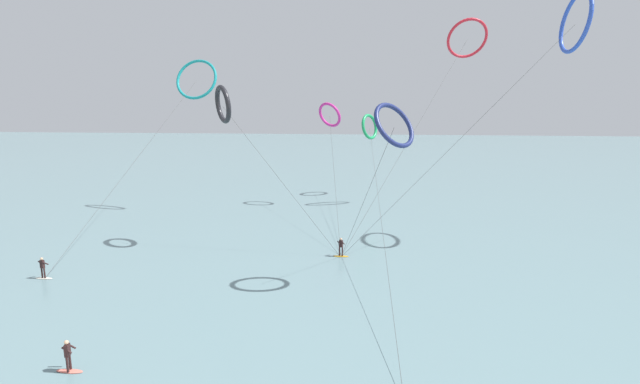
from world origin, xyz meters
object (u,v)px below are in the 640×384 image
surfer_coral (68,358)px  kite_charcoal (223,105)px  surfer_ivory (43,269)px  kite_cobalt (575,22)px  kite_crimson (467,39)px  kite_teal (196,79)px  kite_magenta (330,115)px  kite_emerald (370,127)px  surfer_amber (341,248)px  kite_navy (394,125)px

surfer_coral → kite_charcoal: bearing=165.3°
surfer_ivory → kite_cobalt: size_ratio=0.07×
surfer_ivory → kite_crimson: (36.34, 30.14, 20.52)m
kite_teal → kite_cobalt: size_ratio=1.13×
kite_magenta → surfer_coral: bearing=111.2°
surfer_ivory → kite_emerald: kite_emerald is taller
surfer_amber → kite_cobalt: bearing=35.7°
surfer_amber → surfer_coral: same height
surfer_ivory → kite_teal: (3.43, 24.53, 15.49)m
kite_navy → surfer_ivory: bearing=134.1°
kite_magenta → kite_navy: size_ratio=1.71×
kite_navy → kite_magenta: bearing=55.9°
kite_magenta → kite_charcoal: (-7.82, -19.33, 1.29)m
kite_teal → kite_magenta: bearing=20.4°
kite_charcoal → kite_emerald: bearing=-61.5°
surfer_amber → kite_magenta: kite_magenta is taller
surfer_amber → kite_emerald: kite_emerald is taller
kite_emerald → kite_crimson: (11.84, -6.43, 11.21)m
surfer_ivory → kite_emerald: size_ratio=0.03×
surfer_ivory → surfer_coral: (10.08, -11.45, 0.00)m
surfer_ivory → kite_teal: bearing=97.3°
surfer_amber → kite_emerald: 30.30m
surfer_amber → kite_emerald: bearing=105.2°
kite_magenta → kite_navy: kite_magenta is taller
kite_cobalt → kite_emerald: bearing=-145.5°
kite_magenta → surfer_ivory: bearing=90.5°
surfer_coral → kite_crimson: bearing=137.0°
surfer_coral → kite_teal: (-6.65, 35.99, 15.49)m
surfer_ivory → kite_crimson: bearing=55.0°
kite_emerald → kite_navy: kite_navy is taller
surfer_coral → surfer_amber: bearing=136.8°
kite_navy → kite_crimson: 32.22m
kite_teal → kite_cobalt: kite_cobalt is taller
surfer_amber → kite_magenta: size_ratio=0.07×
surfer_coral → kite_navy: size_ratio=0.13×
kite_emerald → kite_crimson: bearing=-85.9°
kite_navy → surfer_amber: bearing=72.3°
kite_teal → kite_navy: size_ratio=1.93×
kite_teal → kite_crimson: bearing=14.2°
surfer_amber → kite_crimson: (13.97, 22.32, 20.52)m
kite_charcoal → surfer_ivory: bearing=94.4°
surfer_amber → kite_teal: (-18.94, 16.71, 15.49)m
surfer_coral → kite_cobalt: (32.29, 25.11, 19.52)m
surfer_ivory → kite_cobalt: 48.61m
kite_teal → kite_charcoal: (8.12, -14.81, -3.04)m
kite_cobalt → surfer_coral: bearing=-55.6°
kite_cobalt → kite_charcoal: bearing=-86.2°
kite_charcoal → kite_crimson: bearing=-86.2°
surfer_amber → surfer_coral: bearing=-103.0°
surfer_amber → kite_crimson: 33.38m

